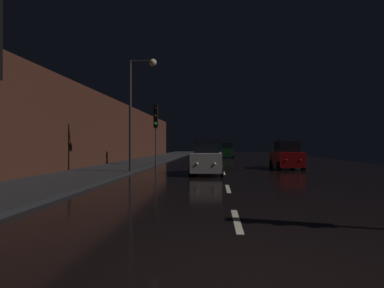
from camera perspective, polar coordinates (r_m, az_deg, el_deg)
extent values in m
cube|color=black|center=(28.62, 5.56, -3.70)|extent=(28.00, 84.00, 0.02)
cube|color=#28282B|center=(29.54, -9.78, -3.42)|extent=(4.40, 84.00, 0.15)
cube|color=#472319|center=(26.98, -17.00, 2.55)|extent=(0.80, 63.00, 6.07)
cube|color=beige|center=(7.30, 8.50, -14.22)|extent=(0.16, 2.20, 0.01)
cube|color=beige|center=(12.27, 6.87, -8.45)|extent=(0.16, 2.20, 0.01)
cube|color=beige|center=(18.80, 6.07, -5.54)|extent=(0.16, 2.20, 0.01)
cube|color=beige|center=(28.44, 5.56, -3.69)|extent=(0.16, 2.20, 0.01)
cylinder|color=#38383A|center=(25.19, -6.90, -0.51)|extent=(0.12, 0.12, 3.21)
cube|color=black|center=(25.30, -6.90, 5.28)|extent=(0.34, 0.37, 1.90)
sphere|color=black|center=(25.20, -7.02, 6.75)|extent=(0.22, 0.22, 0.22)
sphere|color=black|center=(25.13, -7.02, 5.32)|extent=(0.22, 0.22, 0.22)
sphere|color=#19D84C|center=(25.08, -7.02, 3.88)|extent=(0.22, 0.22, 0.22)
cylinder|color=#2D2D30|center=(18.70, -11.68, 5.03)|extent=(0.16, 0.16, 6.92)
cylinder|color=#2D2D30|center=(19.13, -9.59, 15.31)|extent=(1.40, 0.10, 0.10)
sphere|color=beige|center=(18.95, -7.46, 15.14)|extent=(0.44, 0.44, 0.44)
cube|color=silver|center=(18.13, 2.87, -3.38)|extent=(1.74, 4.07, 1.07)
cube|color=black|center=(18.24, 2.89, -0.40)|extent=(1.48, 2.04, 0.81)
cylinder|color=black|center=(16.73, 5.67, -5.16)|extent=(0.21, 0.62, 0.62)
cylinder|color=black|center=(16.79, -0.20, -5.15)|extent=(0.21, 0.62, 0.62)
cylinder|color=black|center=(19.57, 5.51, -4.43)|extent=(0.21, 0.62, 0.62)
cylinder|color=black|center=(19.62, 0.50, -4.42)|extent=(0.21, 0.62, 0.62)
sphere|color=white|center=(16.13, 4.37, -3.79)|extent=(0.17, 0.17, 0.17)
sphere|color=white|center=(16.16, 0.96, -3.78)|extent=(0.17, 0.17, 0.17)
sphere|color=red|center=(20.11, 4.41, -3.05)|extent=(0.17, 0.17, 0.17)
sphere|color=red|center=(20.13, 1.68, -3.05)|extent=(0.17, 0.17, 0.17)
cube|color=maroon|center=(23.21, 17.51, -2.70)|extent=(1.71, 3.98, 1.04)
cube|color=black|center=(23.05, 17.58, -0.43)|extent=(1.45, 1.99, 0.80)
cylinder|color=black|center=(24.43, 14.86, -3.58)|extent=(0.21, 0.61, 0.61)
cylinder|color=black|center=(24.78, 18.67, -3.53)|extent=(0.21, 0.61, 0.61)
cylinder|color=black|center=(21.70, 16.17, -4.02)|extent=(0.21, 0.61, 0.61)
cylinder|color=black|center=(22.09, 20.43, -3.94)|extent=(0.21, 0.61, 0.61)
sphere|color=slate|center=(25.02, 15.46, -2.51)|extent=(0.17, 0.17, 0.17)
sphere|color=slate|center=(25.21, 17.55, -2.49)|extent=(0.17, 0.17, 0.17)
sphere|color=red|center=(21.21, 17.45, -2.94)|extent=(0.17, 0.17, 0.17)
sphere|color=red|center=(21.43, 19.90, -2.91)|extent=(0.17, 0.17, 0.17)
cube|color=#0F3819|center=(41.47, 6.65, -1.57)|extent=(1.67, 3.91, 1.02)
cube|color=black|center=(41.32, 6.66, -0.33)|extent=(1.42, 1.95, 0.78)
cylinder|color=black|center=(42.83, 5.49, -2.09)|extent=(0.20, 0.60, 0.60)
cylinder|color=black|center=(42.89, 7.68, -2.09)|extent=(0.20, 0.60, 0.60)
cylinder|color=black|center=(40.10, 5.55, -2.23)|extent=(0.20, 0.60, 0.60)
cylinder|color=black|center=(40.16, 7.89, -2.22)|extent=(0.20, 0.60, 0.60)
sphere|color=slate|center=(43.37, 5.95, -1.51)|extent=(0.17, 0.17, 0.17)
sphere|color=slate|center=(43.40, 7.17, -1.51)|extent=(0.17, 0.17, 0.17)
sphere|color=red|center=(39.55, 6.08, -1.65)|extent=(0.17, 0.17, 0.17)
sphere|color=red|center=(39.58, 7.42, -1.64)|extent=(0.17, 0.17, 0.17)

